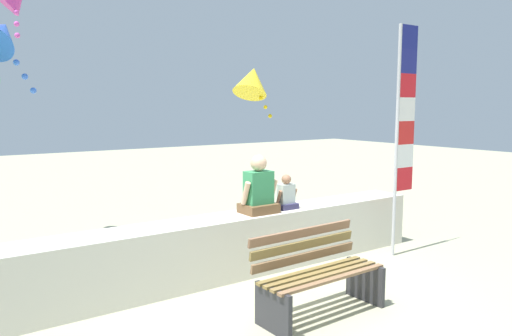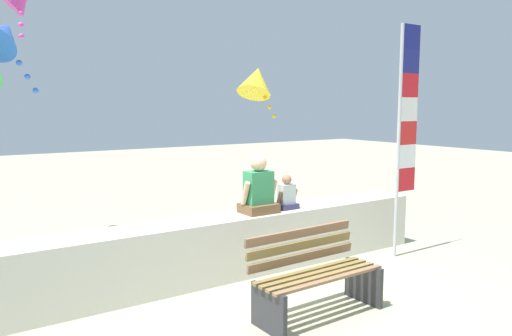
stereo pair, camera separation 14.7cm
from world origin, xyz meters
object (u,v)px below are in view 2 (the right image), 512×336
Objects in this scene: person_adult at (259,190)px; flag_banner at (405,122)px; kite_yellow at (256,81)px; park_bench at (315,277)px; person_child at (287,195)px; kite_blue at (3,35)px.

person_adult is 0.23× the size of flag_banner.
flag_banner is (2.14, -0.60, 0.88)m from person_adult.
kite_yellow reaches higher than person_adult.
flag_banner is (2.43, 0.89, 1.57)m from park_bench.
kite_yellow is at bearing 56.97° from person_adult.
person_child is 0.43× the size of kite_blue.
person_child is 2.04m from flag_banner.
flag_banner is 3.84m from kite_yellow.
kite_blue is 4.94m from kite_yellow.
person_adult is 0.66× the size of kite_yellow.
person_adult is 1.63× the size of person_child.
person_child is at bearing -116.65° from kite_yellow.
person_adult reaches higher than park_bench.
person_adult is (0.29, 1.50, 0.69)m from park_bench.
kite_blue is (-3.18, 1.95, 2.14)m from person_child.
flag_banner reaches higher than person_child.
park_bench is 3.02m from flag_banner.
park_bench is 1.77m from person_child.
kite_yellow is (2.34, 4.66, 2.31)m from park_bench.
person_adult is at bearing -179.95° from person_child.
person_child is at bearing 63.24° from park_bench.
person_adult is at bearing 164.23° from flag_banner.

